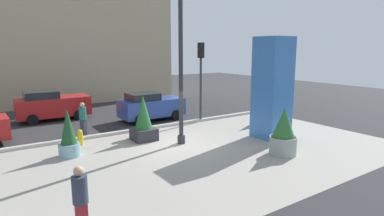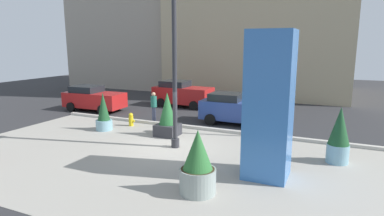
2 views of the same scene
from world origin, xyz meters
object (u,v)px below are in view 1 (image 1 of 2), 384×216
lamp_post (181,72)px  fire_hydrant (80,138)px  potted_plant_near_right (266,105)px  pedestrian_crossing (80,198)px  art_pillar_blue (272,88)px  pedestrian_on_sidewalk (83,117)px  traffic_light_corner (201,69)px  potted_plant_near_left (283,134)px  car_far_lane (52,105)px  car_curb_east (151,106)px  potted_plant_by_pillar (144,121)px  potted_plant_mid_plaza (69,136)px

lamp_post → fire_hydrant: (-4.01, 2.41, -2.99)m
potted_plant_near_right → pedestrian_crossing: 13.93m
art_pillar_blue → pedestrian_crossing: art_pillar_blue is taller
pedestrian_on_sidewalk → lamp_post: bearing=-48.9°
potted_plant_near_right → pedestrian_crossing: (-12.58, -5.98, -0.08)m
potted_plant_near_right → traffic_light_corner: 4.48m
fire_hydrant → pedestrian_crossing: (-1.97, -7.52, 0.63)m
art_pillar_blue → pedestrian_crossing: size_ratio=2.80×
potted_plant_near_right → art_pillar_blue: bearing=-132.8°
potted_plant_near_left → fire_hydrant: bearing=137.4°
car_far_lane → pedestrian_on_sidewalk: size_ratio=2.48×
potted_plant_near_right → traffic_light_corner: traffic_light_corner is taller
art_pillar_blue → pedestrian_on_sidewalk: bearing=144.8°
potted_plant_near_right → car_curb_east: 7.09m
traffic_light_corner → pedestrian_on_sidewalk: size_ratio=2.74×
potted_plant_by_pillar → pedestrian_on_sidewalk: bearing=132.6°
car_far_lane → pedestrian_on_sidewalk: car_far_lane is taller
art_pillar_blue → traffic_light_corner: size_ratio=1.05×
lamp_post → potted_plant_mid_plaza: bearing=167.4°
lamp_post → pedestrian_crossing: bearing=-139.5°
fire_hydrant → traffic_light_corner: (7.47, 0.85, 2.83)m
lamp_post → potted_plant_by_pillar: bearing=128.5°
car_far_lane → pedestrian_crossing: 14.14m
fire_hydrant → traffic_light_corner: bearing=6.5°
potted_plant_mid_plaza → traffic_light_corner: (8.26, 2.19, 2.33)m
traffic_light_corner → car_far_lane: traffic_light_corner is taller
art_pillar_blue → fire_hydrant: bearing=154.6°
potted_plant_near_right → traffic_light_corner: size_ratio=0.46×
traffic_light_corner → car_far_lane: 9.60m
pedestrian_on_sidewalk → potted_plant_near_left: bearing=-51.5°
lamp_post → car_curb_east: size_ratio=1.75×
potted_plant_by_pillar → potted_plant_mid_plaza: (-3.60, -0.44, -0.10)m
potted_plant_mid_plaza → fire_hydrant: 1.63m
art_pillar_blue → pedestrian_on_sidewalk: size_ratio=2.87×
potted_plant_near_right → car_far_lane: bearing=142.8°
lamp_post → potted_plant_near_right: size_ratio=3.12×
lamp_post → pedestrian_crossing: 8.22m
potted_plant_near_right → car_curb_east: potted_plant_near_right is taller
lamp_post → potted_plant_near_right: bearing=7.5°
potted_plant_near_left → potted_plant_near_right: 6.05m
potted_plant_mid_plaza → car_far_lane: (0.83, 7.82, 0.06)m
potted_plant_near_right → pedestrian_crossing: size_ratio=1.24×
pedestrian_crossing → potted_plant_mid_plaza: bearing=79.2°
fire_hydrant → traffic_light_corner: size_ratio=0.16×
potted_plant_near_right → pedestrian_on_sidewalk: bearing=163.0°
art_pillar_blue → car_far_lane: 13.45m
art_pillar_blue → traffic_light_corner: art_pillar_blue is taller
pedestrian_on_sidewalk → pedestrian_crossing: 9.40m
potted_plant_near_left → fire_hydrant: (-6.71, 6.17, -0.54)m
car_curb_east → pedestrian_crossing: bearing=-124.1°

